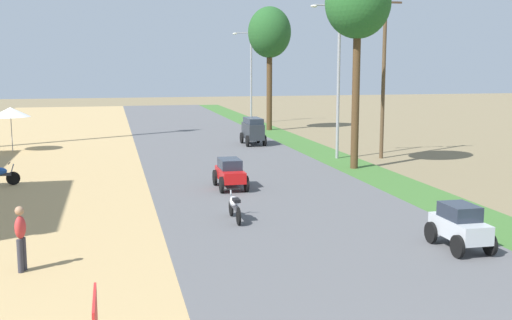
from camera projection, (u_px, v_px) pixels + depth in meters
vendor_umbrella at (10, 112)px, 36.15m from camera, size 2.20×2.20×2.52m
pedestrian_on_shoulder at (21, 235)px, 15.22m from camera, size 0.34×0.42×1.62m
median_tree_second at (358, 6)px, 29.30m from camera, size 3.07×3.07×9.44m
median_tree_third at (270, 34)px, 46.96m from camera, size 3.21×3.21×9.20m
streetlamp_mid at (339, 70)px, 32.98m from camera, size 3.16×0.20×8.12m
streetlamp_far at (251, 70)px, 53.40m from camera, size 3.16×0.20×7.69m
utility_pole_near at (384, 73)px, 33.39m from camera, size 1.80×0.20×8.72m
car_hatchback_silver at (460, 225)px, 17.05m from camera, size 1.04×2.00×1.23m
car_sedan_red at (230, 172)px, 25.37m from camera, size 1.10×2.26×1.19m
car_van_charcoal at (253, 130)px, 39.00m from camera, size 1.19×2.41×1.67m
motorbike_ahead_second at (234, 205)px, 20.21m from camera, size 0.54×1.80×0.94m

